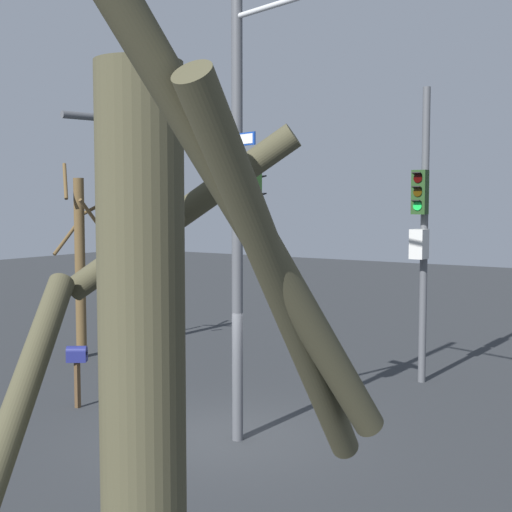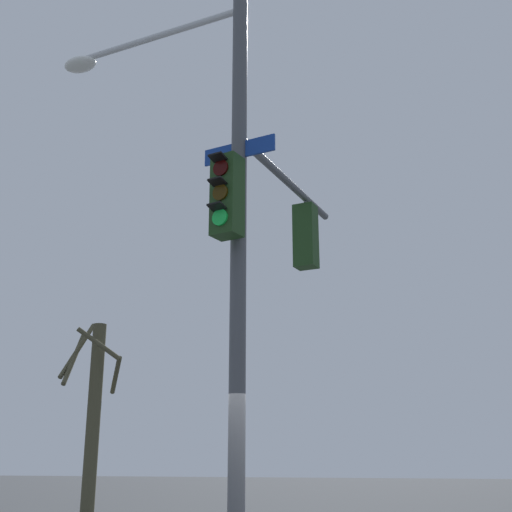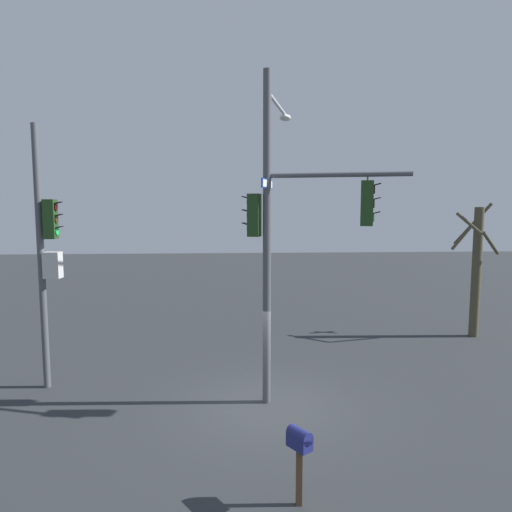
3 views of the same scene
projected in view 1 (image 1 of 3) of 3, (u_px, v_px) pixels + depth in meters
ground_plane at (224, 437)px, 13.94m from camera, size 80.00×80.00×0.00m
main_signal_pole_assembly at (225, 178)px, 12.94m from camera, size 4.07×4.23×8.61m
secondary_pole_assembly at (422, 228)px, 17.83m from camera, size 0.73×0.37×7.49m
mailbox at (77, 359)px, 15.88m from camera, size 0.45×0.50×1.41m
bare_tree_across_street at (80, 262)px, 20.92m from camera, size 1.26×1.23×5.77m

